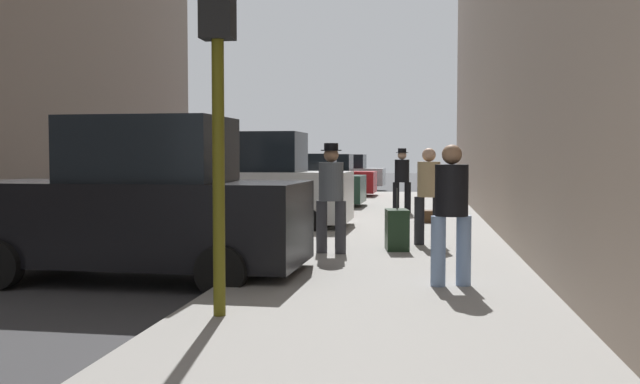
# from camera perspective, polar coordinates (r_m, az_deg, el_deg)

# --- Properties ---
(ground_plane) EXTENTS (120.00, 120.00, 0.00)m
(ground_plane) POSITION_cam_1_polar(r_m,az_deg,el_deg) (13.12, -21.60, -4.84)
(ground_plane) COLOR #38383A
(sidewalk) EXTENTS (4.00, 40.00, 0.15)m
(sidewalk) POSITION_cam_1_polar(r_m,az_deg,el_deg) (11.42, 5.70, -5.40)
(sidewalk) COLOR gray
(sidewalk) RESTS_ON ground_plane
(parked_black_suv) EXTENTS (4.66, 2.18, 2.25)m
(parked_black_suv) POSITION_cam_1_polar(r_m,az_deg,el_deg) (10.08, -14.19, -1.11)
(parked_black_suv) COLOR black
(parked_black_suv) RESTS_ON ground_plane
(parked_white_van) EXTENTS (4.64, 2.14, 2.25)m
(parked_white_van) POSITION_cam_1_polar(r_m,az_deg,el_deg) (16.14, -5.62, 0.45)
(parked_white_van) COLOR silver
(parked_white_van) RESTS_ON ground_plane
(parked_dark_green_sedan) EXTENTS (4.25, 2.15, 1.79)m
(parked_dark_green_sedan) POSITION_cam_1_polar(r_m,az_deg,el_deg) (22.54, -1.71, 0.69)
(parked_dark_green_sedan) COLOR #193828
(parked_dark_green_sedan) RESTS_ON ground_plane
(parked_red_hatchback) EXTENTS (4.23, 2.12, 1.79)m
(parked_red_hatchback) POSITION_cam_1_polar(r_m,az_deg,el_deg) (28.36, 0.31, 1.15)
(parked_red_hatchback) COLOR #B2191E
(parked_red_hatchback) RESTS_ON ground_plane
(parked_silver_sedan) EXTENTS (4.26, 2.17, 1.79)m
(parked_silver_sedan) POSITION_cam_1_polar(r_m,az_deg,el_deg) (35.25, 1.82, 1.49)
(parked_silver_sedan) COLOR #B7BABF
(parked_silver_sedan) RESTS_ON ground_plane
(fire_hydrant) EXTENTS (0.42, 0.22, 0.70)m
(fire_hydrant) POSITION_cam_1_polar(r_m,az_deg,el_deg) (18.55, 1.81, -0.88)
(fire_hydrant) COLOR red
(fire_hydrant) RESTS_ON sidewalk
(traffic_light) EXTENTS (0.32, 0.32, 3.60)m
(traffic_light) POSITION_cam_1_polar(r_m,az_deg,el_deg) (7.11, -8.17, 11.25)
(traffic_light) COLOR #514C0F
(traffic_light) RESTS_ON sidewalk
(pedestrian_in_tan_coat) EXTENTS (0.50, 0.41, 1.71)m
(pedestrian_in_tan_coat) POSITION_cam_1_polar(r_m,az_deg,el_deg) (12.69, 8.69, 0.08)
(pedestrian_in_tan_coat) COLOR black
(pedestrian_in_tan_coat) RESTS_ON sidewalk
(pedestrian_in_jeans) EXTENTS (0.53, 0.50, 1.71)m
(pedestrian_in_jeans) POSITION_cam_1_polar(r_m,az_deg,el_deg) (8.73, 10.47, -1.21)
(pedestrian_in_jeans) COLOR #728CB2
(pedestrian_in_jeans) RESTS_ON sidewalk
(pedestrian_with_fedora) EXTENTS (0.52, 0.44, 1.78)m
(pedestrian_with_fedora) POSITION_cam_1_polar(r_m,az_deg,el_deg) (19.65, 6.57, 1.18)
(pedestrian_with_fedora) COLOR black
(pedestrian_with_fedora) RESTS_ON sidewalk
(pedestrian_with_beanie) EXTENTS (0.53, 0.47, 1.78)m
(pedestrian_with_beanie) POSITION_cam_1_polar(r_m,az_deg,el_deg) (11.48, 0.89, -0.02)
(pedestrian_with_beanie) COLOR #333338
(pedestrian_with_beanie) RESTS_ON sidewalk
(rolling_suitcase) EXTENTS (0.44, 0.61, 1.04)m
(rolling_suitcase) POSITION_cam_1_polar(r_m,az_deg,el_deg) (11.98, 6.17, -3.01)
(rolling_suitcase) COLOR black
(rolling_suitcase) RESTS_ON sidewalk
(duffel_bag) EXTENTS (0.32, 0.44, 0.28)m
(duffel_bag) POSITION_cam_1_polar(r_m,az_deg,el_deg) (17.09, 8.66, -1.93)
(duffel_bag) COLOR #472D19
(duffel_bag) RESTS_ON sidewalk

